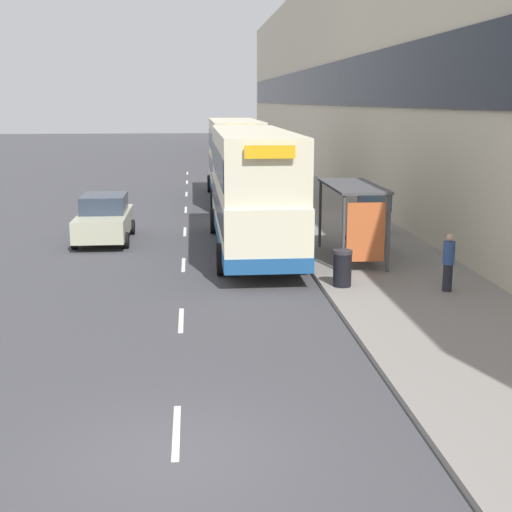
{
  "coord_description": "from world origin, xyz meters",
  "views": [
    {
      "loc": [
        0.34,
        -9.99,
        5.33
      ],
      "look_at": [
        3.03,
        19.89,
        -1.24
      ],
      "focal_mm": 50.0,
      "sensor_mm": 36.0,
      "label": 1
    }
  ],
  "objects_px": {
    "pedestrian_2": "(387,210)",
    "pedestrian_at_shelter": "(448,262)",
    "litter_bin": "(342,268)",
    "car_0": "(104,219)",
    "double_decker_bus_near": "(253,188)",
    "pedestrian_1": "(384,222)",
    "bus_shelter": "(360,209)",
    "double_decker_bus_ahead": "(235,158)"
  },
  "relations": [
    {
      "from": "pedestrian_2",
      "to": "pedestrian_at_shelter",
      "type": "bearing_deg",
      "value": -94.45
    },
    {
      "from": "bus_shelter",
      "to": "pedestrian_2",
      "type": "distance_m",
      "value": 5.33
    },
    {
      "from": "litter_bin",
      "to": "pedestrian_1",
      "type": "bearing_deg",
      "value": 63.54
    },
    {
      "from": "double_decker_bus_ahead",
      "to": "car_0",
      "type": "xyz_separation_m",
      "value": [
        -5.73,
        -11.14,
        -1.41
      ]
    },
    {
      "from": "double_decker_bus_ahead",
      "to": "car_0",
      "type": "distance_m",
      "value": 12.61
    },
    {
      "from": "double_decker_bus_near",
      "to": "pedestrian_1",
      "type": "height_order",
      "value": "double_decker_bus_near"
    },
    {
      "from": "double_decker_bus_near",
      "to": "double_decker_bus_ahead",
      "type": "distance_m",
      "value": 13.6
    },
    {
      "from": "double_decker_bus_near",
      "to": "litter_bin",
      "type": "distance_m",
      "value": 6.23
    },
    {
      "from": "bus_shelter",
      "to": "pedestrian_2",
      "type": "relative_size",
      "value": 2.33
    },
    {
      "from": "double_decker_bus_ahead",
      "to": "car_0",
      "type": "relative_size",
      "value": 2.31
    },
    {
      "from": "double_decker_bus_ahead",
      "to": "car_0",
      "type": "height_order",
      "value": "double_decker_bus_ahead"
    },
    {
      "from": "litter_bin",
      "to": "pedestrian_2",
      "type": "bearing_deg",
      "value": 66.48
    },
    {
      "from": "pedestrian_at_shelter",
      "to": "pedestrian_2",
      "type": "bearing_deg",
      "value": 85.55
    },
    {
      "from": "double_decker_bus_ahead",
      "to": "litter_bin",
      "type": "distance_m",
      "value": 19.41
    },
    {
      "from": "double_decker_bus_ahead",
      "to": "litter_bin",
      "type": "relative_size",
      "value": 10.05
    },
    {
      "from": "car_0",
      "to": "pedestrian_2",
      "type": "distance_m",
      "value": 11.1
    },
    {
      "from": "car_0",
      "to": "litter_bin",
      "type": "relative_size",
      "value": 4.35
    },
    {
      "from": "pedestrian_1",
      "to": "litter_bin",
      "type": "height_order",
      "value": "pedestrian_1"
    },
    {
      "from": "pedestrian_1",
      "to": "double_decker_bus_ahead",
      "type": "bearing_deg",
      "value": 107.58
    },
    {
      "from": "car_0",
      "to": "pedestrian_at_shelter",
      "type": "relative_size",
      "value": 2.83
    },
    {
      "from": "pedestrian_1",
      "to": "pedestrian_2",
      "type": "distance_m",
      "value": 2.97
    },
    {
      "from": "pedestrian_1",
      "to": "pedestrian_at_shelter",
      "type": "bearing_deg",
      "value": -87.87
    },
    {
      "from": "double_decker_bus_ahead",
      "to": "pedestrian_2",
      "type": "xyz_separation_m",
      "value": [
        5.37,
        -11.25,
        -1.22
      ]
    },
    {
      "from": "pedestrian_at_shelter",
      "to": "pedestrian_2",
      "type": "distance_m",
      "value": 8.82
    },
    {
      "from": "car_0",
      "to": "pedestrian_1",
      "type": "relative_size",
      "value": 2.5
    },
    {
      "from": "car_0",
      "to": "pedestrian_at_shelter",
      "type": "height_order",
      "value": "car_0"
    },
    {
      "from": "double_decker_bus_ahead",
      "to": "pedestrian_1",
      "type": "height_order",
      "value": "double_decker_bus_ahead"
    },
    {
      "from": "car_0",
      "to": "pedestrian_at_shelter",
      "type": "xyz_separation_m",
      "value": [
        10.41,
        -8.89,
        0.09
      ]
    },
    {
      "from": "pedestrian_at_shelter",
      "to": "double_decker_bus_ahead",
      "type": "bearing_deg",
      "value": 103.15
    },
    {
      "from": "double_decker_bus_near",
      "to": "pedestrian_1",
      "type": "relative_size",
      "value": 6.07
    },
    {
      "from": "car_0",
      "to": "litter_bin",
      "type": "distance_m",
      "value": 11.12
    },
    {
      "from": "car_0",
      "to": "pedestrian_2",
      "type": "bearing_deg",
      "value": 179.48
    },
    {
      "from": "double_decker_bus_near",
      "to": "pedestrian_at_shelter",
      "type": "xyz_separation_m",
      "value": [
        4.87,
        -6.44,
        -1.32
      ]
    },
    {
      "from": "double_decker_bus_ahead",
      "to": "pedestrian_2",
      "type": "height_order",
      "value": "double_decker_bus_ahead"
    },
    {
      "from": "double_decker_bus_ahead",
      "to": "litter_bin",
      "type": "xyz_separation_m",
      "value": [
        1.88,
        -19.25,
        -1.61
      ]
    },
    {
      "from": "pedestrian_at_shelter",
      "to": "bus_shelter",
      "type": "bearing_deg",
      "value": 111.35
    },
    {
      "from": "bus_shelter",
      "to": "pedestrian_at_shelter",
      "type": "distance_m",
      "value": 4.43
    },
    {
      "from": "pedestrian_2",
      "to": "car_0",
      "type": "bearing_deg",
      "value": 179.48
    },
    {
      "from": "bus_shelter",
      "to": "pedestrian_1",
      "type": "height_order",
      "value": "bus_shelter"
    },
    {
      "from": "bus_shelter",
      "to": "car_0",
      "type": "bearing_deg",
      "value": 151.19
    },
    {
      "from": "bus_shelter",
      "to": "litter_bin",
      "type": "relative_size",
      "value": 4.0
    },
    {
      "from": "pedestrian_at_shelter",
      "to": "pedestrian_2",
      "type": "relative_size",
      "value": 0.9
    }
  ]
}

